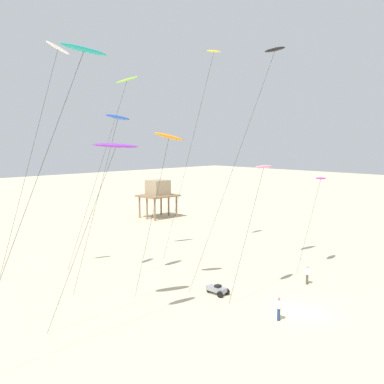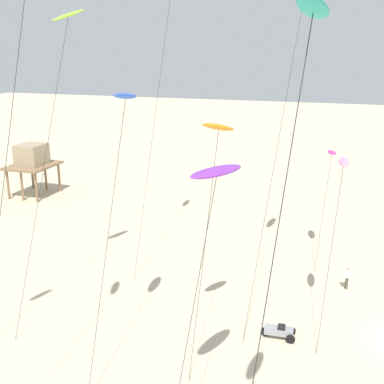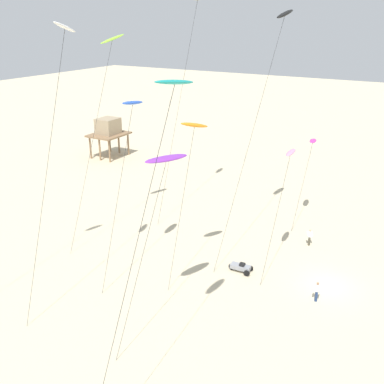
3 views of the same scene
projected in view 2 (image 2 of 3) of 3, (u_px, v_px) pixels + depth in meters
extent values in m
ellipsoid|color=#8CD833|center=(68.00, 15.00, 28.80)|extent=(2.34, 1.54, 0.93)
cylinder|color=#262626|center=(42.00, 177.00, 28.61)|extent=(6.64, 1.05, 18.39)
cylinder|color=#262626|center=(276.00, 157.00, 29.13)|extent=(9.31, 1.46, 20.38)
ellipsoid|color=orange|center=(219.00, 127.00, 24.03)|extent=(2.61, 1.62, 0.87)
cylinder|color=#262626|center=(204.00, 257.00, 24.47)|extent=(3.30, 0.53, 12.65)
ellipsoid|color=blue|center=(125.00, 96.00, 22.95)|extent=(2.70, 0.97, 0.63)
cylinder|color=#262626|center=(106.00, 251.00, 23.20)|extent=(4.27, 0.68, 14.26)
ellipsoid|color=teal|center=(314.00, 8.00, 11.38)|extent=(2.86, 0.87, 0.58)
ellipsoid|color=purple|center=(217.00, 171.00, 17.99)|extent=(3.37, 1.82, 0.51)
cylinder|color=#262626|center=(186.00, 349.00, 17.56)|extent=(5.12, 0.81, 12.02)
cylinder|color=#262626|center=(154.00, 128.00, 35.31)|extent=(6.53, 1.03, 21.85)
ellipsoid|color=#D8339E|center=(332.00, 152.00, 36.99)|extent=(2.27, 0.95, 0.36)
cylinder|color=#262626|center=(323.00, 213.00, 36.98)|extent=(3.01, 0.49, 8.77)
ellipsoid|color=pink|center=(344.00, 162.00, 26.92)|extent=(2.30, 0.80, 0.34)
cylinder|color=#262626|center=(330.00, 259.00, 26.98)|extent=(3.41, 0.55, 10.33)
cylinder|color=#4C4738|center=(347.00, 283.00, 34.27)|extent=(0.22, 0.22, 0.88)
cube|color=white|center=(347.00, 274.00, 34.06)|extent=(0.33, 0.39, 0.58)
sphere|color=tan|center=(348.00, 269.00, 33.94)|extent=(0.20, 0.20, 0.20)
cylinder|color=white|center=(350.00, 273.00, 34.08)|extent=(0.49, 0.31, 0.39)
cylinder|color=white|center=(345.00, 273.00, 34.01)|extent=(0.49, 0.31, 0.39)
cylinder|color=#846647|center=(36.00, 187.00, 53.25)|extent=(0.28, 0.28, 3.43)
cylinder|color=#846647|center=(59.00, 177.00, 57.34)|extent=(0.28, 0.28, 3.43)
cylinder|color=#846647|center=(8.00, 184.00, 54.37)|extent=(0.28, 0.28, 3.43)
cylinder|color=#846647|center=(32.00, 175.00, 58.47)|extent=(0.28, 0.28, 3.43)
cylinder|color=#846647|center=(22.00, 186.00, 53.81)|extent=(0.28, 0.28, 3.43)
cylinder|color=#846647|center=(46.00, 176.00, 57.91)|extent=(0.28, 0.28, 3.43)
cube|color=#846647|center=(33.00, 166.00, 55.33)|extent=(5.62, 4.73, 0.24)
cube|color=#9E896B|center=(32.00, 154.00, 54.95)|extent=(3.09, 2.84, 2.37)
cube|color=gray|center=(279.00, 331.00, 28.51)|extent=(0.82, 1.75, 0.36)
cube|color=black|center=(282.00, 327.00, 28.40)|extent=(0.47, 0.47, 0.20)
cylinder|color=black|center=(265.00, 332.00, 28.75)|extent=(0.16, 0.53, 0.52)
cylinder|color=black|center=(291.00, 339.00, 27.97)|extent=(0.16, 0.53, 0.52)
cylinder|color=black|center=(291.00, 331.00, 28.82)|extent=(0.16, 0.53, 0.52)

